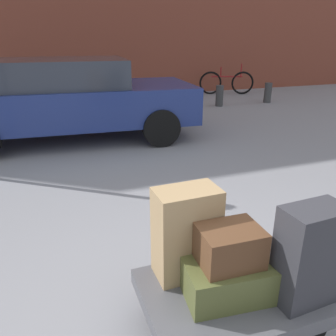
# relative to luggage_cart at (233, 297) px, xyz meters

# --- Properties ---
(ground_plane) EXTENTS (60.00, 60.00, 0.00)m
(ground_plane) POSITION_rel_luggage_cart_xyz_m (0.00, 0.00, -0.27)
(ground_plane) COLOR gray
(luggage_cart) EXTENTS (1.11, 0.77, 0.34)m
(luggage_cart) POSITION_rel_luggage_cart_xyz_m (0.00, 0.00, 0.00)
(luggage_cart) COLOR #4C4C51
(luggage_cart) RESTS_ON ground_plane
(suitcase_olive_front_right) EXTENTS (0.55, 0.41, 0.22)m
(suitcase_olive_front_right) POSITION_rel_luggage_cart_xyz_m (-0.06, -0.02, 0.18)
(suitcase_olive_front_right) COLOR #4C5128
(suitcase_olive_front_right) RESTS_ON luggage_cart
(suitcase_tan_front_left) EXTENTS (0.40, 0.25, 0.59)m
(suitcase_tan_front_left) POSITION_rel_luggage_cart_xyz_m (-0.22, 0.24, 0.37)
(suitcase_tan_front_left) COLOR #9E7F56
(suitcase_tan_front_left) RESTS_ON luggage_cart
(suitcase_charcoal_center) EXTENTS (0.38, 0.23, 0.60)m
(suitcase_charcoal_center) POSITION_rel_luggage_cart_xyz_m (0.34, -0.21, 0.37)
(suitcase_charcoal_center) COLOR #2D2D33
(suitcase_charcoal_center) RESTS_ON luggage_cart
(duffel_bag_brown_topmost_pile) EXTENTS (0.36, 0.29, 0.22)m
(duffel_bag_brown_topmost_pile) POSITION_rel_luggage_cart_xyz_m (-0.06, -0.02, 0.41)
(duffel_bag_brown_topmost_pile) COLOR #51331E
(duffel_bag_brown_topmost_pile) RESTS_ON suitcase_olive_front_right
(parked_car) EXTENTS (4.42, 2.18, 1.42)m
(parked_car) POSITION_rel_luggage_cart_xyz_m (-0.56, 4.87, 0.49)
(parked_car) COLOR navy
(parked_car) RESTS_ON ground_plane
(bicycle_leaning) EXTENTS (1.68, 0.64, 0.96)m
(bicycle_leaning) POSITION_rel_luggage_cart_xyz_m (4.63, 8.47, 0.11)
(bicycle_leaning) COLOR black
(bicycle_leaning) RESTS_ON ground_plane
(bollard_kerb_near) EXTENTS (0.20, 0.20, 0.55)m
(bollard_kerb_near) POSITION_rel_luggage_cart_xyz_m (2.01, 6.74, 0.01)
(bollard_kerb_near) COLOR #383838
(bollard_kerb_near) RESTS_ON ground_plane
(bollard_kerb_mid) EXTENTS (0.20, 0.20, 0.55)m
(bollard_kerb_mid) POSITION_rel_luggage_cart_xyz_m (3.47, 6.74, 0.01)
(bollard_kerb_mid) COLOR #383838
(bollard_kerb_mid) RESTS_ON ground_plane
(bollard_kerb_far) EXTENTS (0.20, 0.20, 0.55)m
(bollard_kerb_far) POSITION_rel_luggage_cart_xyz_m (5.00, 6.74, 0.01)
(bollard_kerb_far) COLOR #383838
(bollard_kerb_far) RESTS_ON ground_plane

